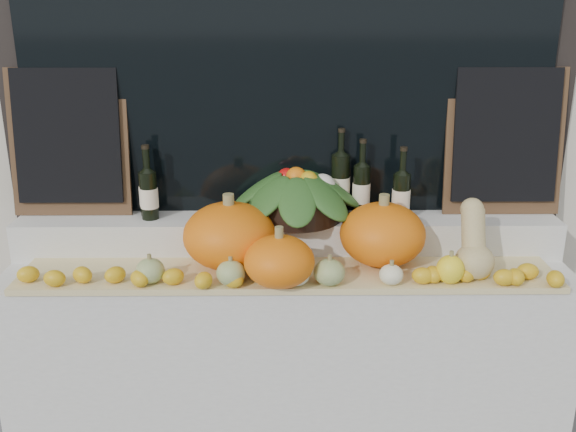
{
  "coord_description": "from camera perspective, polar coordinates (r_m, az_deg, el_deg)",
  "views": [
    {
      "loc": [
        -0.02,
        -0.92,
        1.93
      ],
      "look_at": [
        0.0,
        1.45,
        1.12
      ],
      "focal_mm": 40.0,
      "sensor_mm": 36.0,
      "label": 1
    }
  ],
  "objects": [
    {
      "name": "wine_bottle_far_right",
      "position": [
        2.72,
        10.02,
        1.78
      ],
      "size": [
        0.08,
        0.08,
        0.31
      ],
      "color": "black",
      "rests_on": "rear_tier"
    },
    {
      "name": "wine_bottle_near_left",
      "position": [
        2.8,
        -12.34,
        2.07
      ],
      "size": [
        0.08,
        0.08,
        0.31
      ],
      "color": "black",
      "rests_on": "rear_tier"
    },
    {
      "name": "wine_bottle_tall",
      "position": [
        2.76,
        4.67,
        2.92
      ],
      "size": [
        0.08,
        0.08,
        0.37
      ],
      "color": "black",
      "rests_on": "rear_tier"
    },
    {
      "name": "straw_bedding",
      "position": [
        2.54,
        0.01,
        -5.24
      ],
      "size": [
        2.1,
        0.32,
        0.02
      ],
      "primitive_type": "cube",
      "color": "tan",
      "rests_on": "display_sill"
    },
    {
      "name": "chalkboard_right",
      "position": [
        2.87,
        18.76,
        6.5
      ],
      "size": [
        0.5,
        0.11,
        0.62
      ],
      "rotation": [
        -0.13,
        0.0,
        0.0
      ],
      "color": "#4C331E",
      "rests_on": "rear_tier"
    },
    {
      "name": "decorative_gourds",
      "position": [
        2.41,
        1.02,
        -4.88
      ],
      "size": [
        1.24,
        0.14,
        0.15
      ],
      "color": "#3D6C20",
      "rests_on": "straw_bedding"
    },
    {
      "name": "rear_tier",
      "position": [
        2.77,
        -0.04,
        -1.63
      ],
      "size": [
        2.3,
        0.25,
        0.16
      ],
      "primitive_type": "cube",
      "color": "silver",
      "rests_on": "display_sill"
    },
    {
      "name": "pumpkin_center",
      "position": [
        2.38,
        -0.79,
        -4.05
      ],
      "size": [
        0.34,
        0.34,
        0.19
      ],
      "primitive_type": "ellipsoid",
      "rotation": [
        0.0,
        0.0,
        -0.36
      ],
      "color": "orange",
      "rests_on": "straw_bedding"
    },
    {
      "name": "pumpkin_left",
      "position": [
        2.54,
        -5.21,
        -1.74
      ],
      "size": [
        0.45,
        0.45,
        0.26
      ],
      "primitive_type": "ellipsoid",
      "rotation": [
        0.0,
        0.0,
        -0.27
      ],
      "color": "orange",
      "rests_on": "straw_bedding"
    },
    {
      "name": "wine_bottle_far_left",
      "position": [
        2.75,
        -12.25,
        1.9
      ],
      "size": [
        0.08,
        0.08,
        0.32
      ],
      "color": "black",
      "rests_on": "rear_tier"
    },
    {
      "name": "butternut_squash",
      "position": [
        2.56,
        16.18,
        -2.57
      ],
      "size": [
        0.15,
        0.21,
        0.29
      ],
      "color": "tan",
      "rests_on": "straw_bedding"
    },
    {
      "name": "lemon_heap",
      "position": [
        2.42,
        0.03,
        -5.34
      ],
      "size": [
        2.2,
        0.16,
        0.06
      ],
      "primitive_type": null,
      "color": "gold",
      "rests_on": "straw_bedding"
    },
    {
      "name": "pumpkin_right",
      "position": [
        2.59,
        8.39,
        -1.62
      ],
      "size": [
        0.38,
        0.38,
        0.25
      ],
      "primitive_type": "ellipsoid",
      "rotation": [
        0.0,
        0.0,
        -0.13
      ],
      "color": "orange",
      "rests_on": "straw_bedding"
    },
    {
      "name": "produce_bowl",
      "position": [
        2.69,
        0.73,
        2.03
      ],
      "size": [
        0.58,
        0.58,
        0.23
      ],
      "color": "black",
      "rests_on": "rear_tier"
    },
    {
      "name": "wine_bottle_near_right",
      "position": [
        2.75,
        6.53,
        2.37
      ],
      "size": [
        0.08,
        0.08,
        0.33
      ],
      "color": "black",
      "rests_on": "rear_tier"
    },
    {
      "name": "display_sill",
      "position": [
        2.86,
        -0.01,
        -12.52
      ],
      "size": [
        2.3,
        0.55,
        0.88
      ],
      "primitive_type": "cube",
      "color": "silver",
      "rests_on": "ground"
    },
    {
      "name": "chalkboard_left",
      "position": [
        2.86,
        -18.95,
        6.43
      ],
      "size": [
        0.5,
        0.11,
        0.62
      ],
      "rotation": [
        -0.13,
        0.0,
        0.0
      ],
      "color": "#4C331E",
      "rests_on": "rear_tier"
    }
  ]
}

